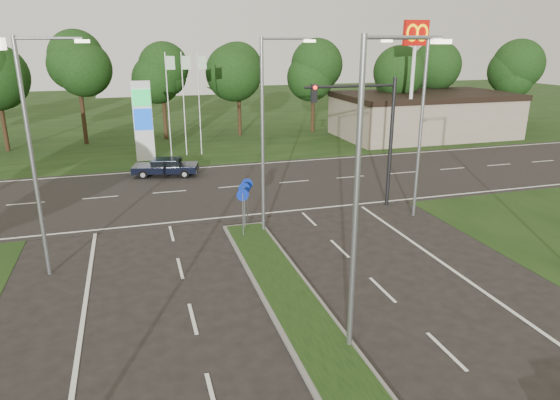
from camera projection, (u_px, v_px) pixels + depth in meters
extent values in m
cube|color=black|center=(173.00, 118.00, 59.48)|extent=(160.00, 50.00, 0.02)
cube|color=black|center=(218.00, 188.00, 31.21)|extent=(160.00, 12.00, 0.02)
cube|color=slate|center=(352.00, 394.00, 12.95)|extent=(2.00, 26.00, 0.12)
cube|color=gray|center=(424.00, 115.00, 47.56)|extent=(16.00, 9.00, 4.00)
cylinder|color=gray|center=(356.00, 206.00, 13.64)|extent=(0.16, 0.16, 9.00)
cylinder|color=gray|center=(404.00, 37.00, 12.59)|extent=(2.20, 0.10, 0.10)
cube|color=#FFF2CC|center=(441.00, 42.00, 12.92)|extent=(0.50, 0.22, 0.12)
cylinder|color=gray|center=(263.00, 140.00, 22.76)|extent=(0.16, 0.16, 9.00)
cylinder|color=gray|center=(286.00, 39.00, 21.71)|extent=(2.20, 0.10, 0.10)
cube|color=#FFF2CC|center=(310.00, 41.00, 22.04)|extent=(0.50, 0.22, 0.12)
cylinder|color=gray|center=(33.00, 163.00, 18.39)|extent=(0.16, 0.16, 9.00)
cylinder|color=gray|center=(48.00, 38.00, 17.34)|extent=(2.20, 0.10, 0.10)
cube|color=#FFF2CC|center=(82.00, 41.00, 17.67)|extent=(0.50, 0.22, 0.12)
cylinder|color=gray|center=(421.00, 131.00, 25.00)|extent=(0.16, 0.16, 9.00)
cylinder|color=gray|center=(408.00, 39.00, 23.35)|extent=(2.20, 0.10, 0.10)
cube|color=#FFF2CC|center=(387.00, 41.00, 23.08)|extent=(0.50, 0.22, 0.12)
cylinder|color=black|center=(391.00, 143.00, 26.99)|extent=(0.20, 0.20, 7.00)
cylinder|color=black|center=(351.00, 86.00, 25.36)|extent=(5.00, 0.14, 0.14)
cube|color=black|center=(314.00, 93.00, 24.91)|extent=(0.28, 0.28, 0.90)
sphere|color=#FF190C|center=(315.00, 88.00, 24.65)|extent=(0.20, 0.20, 0.20)
cylinder|color=gray|center=(243.00, 216.00, 23.04)|extent=(0.06, 0.06, 2.20)
cylinder|color=#0C26A5|center=(243.00, 195.00, 22.73)|extent=(0.56, 0.04, 0.56)
cylinder|color=gray|center=(245.00, 208.00, 24.03)|extent=(0.06, 0.06, 2.20)
cylinder|color=#0C26A5|center=(244.00, 189.00, 23.73)|extent=(0.56, 0.04, 0.56)
cylinder|color=gray|center=(247.00, 204.00, 24.75)|extent=(0.06, 0.06, 2.20)
cylinder|color=#0C26A5|center=(247.00, 184.00, 24.45)|extent=(0.56, 0.04, 0.56)
cube|color=silver|center=(143.00, 122.00, 37.40)|extent=(1.40, 0.30, 6.00)
cube|color=#0CA53F|center=(141.00, 98.00, 36.69)|extent=(1.30, 0.08, 1.20)
cube|color=#0C3FBF|center=(143.00, 119.00, 37.18)|extent=(1.30, 0.08, 1.60)
cylinder|color=silver|center=(168.00, 106.00, 38.56)|extent=(0.08, 0.08, 8.00)
cube|color=#B2D8B2|center=(170.00, 63.00, 37.67)|extent=(0.70, 0.02, 1.00)
cylinder|color=silver|center=(184.00, 105.00, 38.89)|extent=(0.08, 0.08, 8.00)
cube|color=#B2D8B2|center=(186.00, 63.00, 38.00)|extent=(0.70, 0.02, 1.00)
cylinder|color=silver|center=(199.00, 105.00, 39.21)|extent=(0.08, 0.08, 8.00)
cube|color=#B2D8B2|center=(202.00, 62.00, 38.33)|extent=(0.70, 0.02, 1.00)
cylinder|color=silver|center=(412.00, 88.00, 41.90)|extent=(0.30, 0.30, 10.00)
cube|color=#BF0C07|center=(416.00, 33.00, 40.56)|extent=(2.20, 0.35, 2.00)
torus|color=#FFC600|center=(413.00, 33.00, 40.23)|extent=(1.06, 0.16, 1.06)
torus|color=#FFC600|center=(422.00, 33.00, 40.48)|extent=(1.06, 0.16, 1.06)
cylinder|color=black|center=(187.00, 117.00, 45.13)|extent=(0.36, 0.36, 4.40)
sphere|color=black|center=(184.00, 68.00, 43.81)|extent=(6.00, 6.00, 6.00)
sphere|color=black|center=(187.00, 56.00, 43.41)|extent=(4.80, 4.80, 4.80)
cube|color=black|center=(166.00, 168.00, 33.90)|extent=(4.57, 2.70, 0.44)
cube|color=black|center=(166.00, 162.00, 33.78)|extent=(2.18, 1.89, 0.41)
cube|color=black|center=(166.00, 159.00, 33.71)|extent=(1.82, 1.72, 0.04)
cylinder|color=black|center=(143.00, 175.00, 33.14)|extent=(0.63, 0.33, 0.60)
cylinder|color=black|center=(148.00, 169.00, 34.65)|extent=(0.63, 0.33, 0.60)
cylinder|color=black|center=(185.00, 174.00, 33.29)|extent=(0.63, 0.33, 0.60)
cylinder|color=black|center=(187.00, 168.00, 34.80)|extent=(0.63, 0.33, 0.60)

